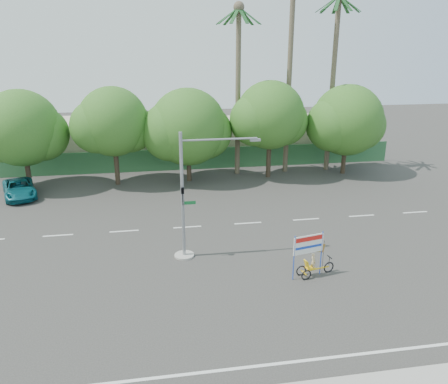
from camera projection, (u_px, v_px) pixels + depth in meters
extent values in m
plane|color=#33302D|center=(243.00, 290.00, 20.99)|extent=(120.00, 120.00, 0.00)
cube|color=#336B3D|center=(196.00, 159.00, 40.73)|extent=(38.00, 0.08, 2.00)
cube|color=beige|center=(91.00, 142.00, 43.07)|extent=(12.00, 8.00, 4.00)
cube|color=beige|center=(268.00, 138.00, 45.89)|extent=(14.00, 8.00, 3.60)
cylinder|color=#473828|center=(27.00, 168.00, 35.07)|extent=(0.40, 0.40, 3.52)
sphere|color=#235719|center=(21.00, 128.00, 34.03)|extent=(6.00, 6.00, 6.00)
sphere|color=#235719|center=(41.00, 134.00, 34.70)|extent=(4.32, 4.32, 4.32)
sphere|color=#235719|center=(3.00, 133.00, 33.69)|extent=(4.56, 4.56, 4.56)
cylinder|color=#473828|center=(116.00, 163.00, 36.11)|extent=(0.40, 0.40, 3.74)
sphere|color=#235719|center=(113.00, 122.00, 35.00)|extent=(5.60, 5.60, 5.60)
sphere|color=#235719|center=(130.00, 128.00, 35.67)|extent=(4.03, 4.03, 4.03)
sphere|color=#235719|center=(97.00, 127.00, 34.69)|extent=(4.26, 4.26, 4.26)
cylinder|color=#473828|center=(189.00, 162.00, 37.10)|extent=(0.40, 0.40, 3.30)
sphere|color=#235719|center=(188.00, 127.00, 36.12)|extent=(6.40, 6.40, 6.40)
sphere|color=#235719|center=(205.00, 132.00, 36.79)|extent=(4.61, 4.61, 4.61)
sphere|color=#235719|center=(171.00, 132.00, 35.76)|extent=(4.86, 4.86, 4.86)
cylinder|color=#473828|center=(269.00, 156.00, 38.07)|extent=(0.40, 0.40, 3.87)
sphere|color=#235719|center=(270.00, 115.00, 36.93)|extent=(5.80, 5.80, 5.80)
sphere|color=#235719|center=(284.00, 121.00, 37.61)|extent=(4.18, 4.18, 4.18)
sphere|color=#235719|center=(256.00, 120.00, 36.61)|extent=(4.41, 4.41, 4.41)
cylinder|color=#473828|center=(344.00, 155.00, 39.22)|extent=(0.40, 0.40, 3.43)
sphere|color=#235719|center=(347.00, 120.00, 38.20)|extent=(6.20, 6.20, 6.20)
sphere|color=#235719|center=(360.00, 125.00, 38.87)|extent=(4.46, 4.46, 4.46)
sphere|color=#235719|center=(333.00, 125.00, 37.86)|extent=(4.71, 4.71, 4.71)
cylinder|color=#70604C|center=(289.00, 77.00, 37.65)|extent=(0.44, 0.44, 17.00)
cylinder|color=#70604C|center=(332.00, 88.00, 38.58)|extent=(0.44, 0.44, 15.00)
cube|color=#1C4C21|center=(349.00, 4.00, 36.51)|extent=(1.91, 0.28, 1.36)
cube|color=#1C4C21|center=(344.00, 4.00, 37.04)|extent=(1.65, 1.44, 1.36)
cube|color=#1C4C21|center=(336.00, 5.00, 37.25)|extent=(0.61, 1.93, 1.36)
cube|color=#1C4C21|center=(330.00, 4.00, 37.05)|extent=(1.20, 1.80, 1.36)
cube|color=#1C4C21|center=(327.00, 4.00, 36.53)|extent=(1.89, 0.92, 1.36)
cube|color=#1C4C21|center=(330.00, 3.00, 35.93)|extent=(1.89, 0.92, 1.36)
cube|color=#1C4C21|center=(337.00, 3.00, 35.53)|extent=(1.20, 1.80, 1.36)
cube|color=#1C4C21|center=(345.00, 3.00, 35.52)|extent=(0.61, 1.93, 1.36)
cube|color=#1C4C21|center=(350.00, 3.00, 35.91)|extent=(1.65, 1.44, 1.36)
cylinder|color=#70604C|center=(238.00, 95.00, 37.45)|extent=(0.44, 0.44, 14.00)
sphere|color=#70604C|center=(239.00, 7.00, 35.17)|extent=(0.90, 0.90, 0.90)
cube|color=#1C4C21|center=(250.00, 16.00, 35.53)|extent=(1.91, 0.28, 1.36)
cube|color=#1C4C21|center=(246.00, 16.00, 36.06)|extent=(1.65, 1.44, 1.36)
cube|color=#1C4C21|center=(239.00, 16.00, 36.28)|extent=(0.61, 1.93, 1.36)
cube|color=#1C4C21|center=(231.00, 16.00, 36.08)|extent=(1.20, 1.80, 1.36)
cube|color=#1C4C21|center=(227.00, 16.00, 35.55)|extent=(1.89, 0.92, 1.36)
cube|color=#1C4C21|center=(229.00, 15.00, 34.95)|extent=(1.89, 0.92, 1.36)
cube|color=#1C4C21|center=(235.00, 15.00, 34.55)|extent=(1.20, 1.80, 1.36)
cube|color=#1C4C21|center=(243.00, 15.00, 34.55)|extent=(0.61, 1.93, 1.36)
cube|color=#1C4C21|center=(249.00, 15.00, 34.93)|extent=(1.65, 1.44, 1.36)
cylinder|color=gray|center=(184.00, 255.00, 24.32)|extent=(1.10, 1.10, 0.10)
cylinder|color=gray|center=(182.00, 197.00, 23.20)|extent=(0.18, 0.18, 7.00)
cylinder|color=gray|center=(219.00, 139.00, 22.51)|extent=(4.00, 0.10, 0.10)
cube|color=gray|center=(255.00, 140.00, 22.84)|extent=(0.55, 0.20, 0.12)
imported|color=black|center=(183.00, 197.00, 22.96)|extent=(0.16, 0.20, 1.00)
cube|color=#14662D|center=(189.00, 203.00, 23.37)|extent=(0.70, 0.04, 0.18)
torus|color=black|center=(329.00, 267.00, 22.58)|extent=(0.60, 0.19, 0.60)
torus|color=black|center=(301.00, 271.00, 22.29)|extent=(0.56, 0.18, 0.56)
torus|color=black|center=(306.00, 275.00, 21.85)|extent=(0.56, 0.18, 0.56)
cube|color=yellow|center=(316.00, 269.00, 22.31)|extent=(1.48, 0.37, 0.05)
cube|color=yellow|center=(304.00, 273.00, 22.06)|extent=(0.16, 0.53, 0.04)
cube|color=yellow|center=(311.00, 268.00, 22.14)|extent=(0.51, 0.46, 0.05)
cube|color=yellow|center=(307.00, 264.00, 21.98)|extent=(0.27, 0.40, 0.48)
cylinder|color=black|center=(329.00, 261.00, 22.47)|extent=(0.03, 0.03, 0.48)
cube|color=black|center=(330.00, 257.00, 22.39)|extent=(0.12, 0.40, 0.04)
imported|color=#CCB284|center=(313.00, 262.00, 22.08)|extent=(0.30, 0.39, 0.95)
cylinder|color=blue|center=(294.00, 258.00, 21.55)|extent=(0.06, 0.06, 2.38)
cylinder|color=blue|center=(321.00, 253.00, 22.10)|extent=(0.06, 0.06, 2.38)
cube|color=white|center=(309.00, 244.00, 21.62)|extent=(1.65, 0.40, 0.97)
cube|color=red|center=(309.00, 239.00, 21.50)|extent=(1.47, 0.33, 0.23)
cube|color=blue|center=(309.00, 247.00, 21.64)|extent=(1.47, 0.33, 0.12)
cylinder|color=black|center=(323.00, 257.00, 22.23)|extent=(0.02, 0.02, 1.85)
cube|color=red|center=(319.00, 248.00, 21.94)|extent=(0.77, 0.18, 0.58)
imported|color=#0E5B67|center=(19.00, 189.00, 33.48)|extent=(3.62, 5.21, 1.32)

